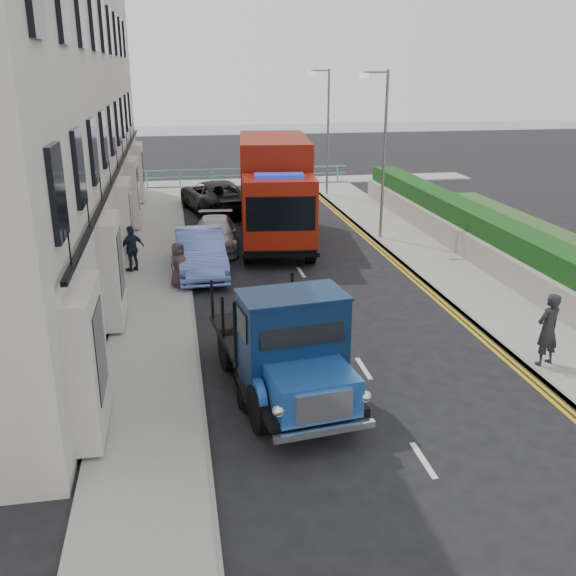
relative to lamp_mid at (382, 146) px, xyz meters
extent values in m
plane|color=black|center=(-4.18, -14.00, -4.00)|extent=(120.00, 120.00, 0.00)
cube|color=gray|center=(-9.38, -5.00, -3.94)|extent=(2.40, 38.00, 0.12)
cube|color=gray|center=(1.12, -5.00, -3.94)|extent=(2.60, 38.00, 0.12)
cube|color=gray|center=(-4.18, 15.00, -3.94)|extent=(30.00, 2.50, 0.12)
plane|color=#4E5B6A|center=(-4.18, 46.00, -4.00)|extent=(120.00, 120.00, 0.00)
cube|color=beige|center=(-13.68, -1.00, 3.00)|extent=(6.00, 30.00, 14.00)
cube|color=black|center=(-10.53, -1.00, -0.40)|extent=(0.12, 28.00, 0.10)
cube|color=#B2AD9E|center=(2.42, -5.00, -3.45)|extent=(0.30, 28.00, 1.00)
cube|color=#143F14|center=(3.12, -5.00, -3.05)|extent=(1.20, 28.00, 1.70)
cube|color=#59B2A5|center=(-4.18, 14.20, -2.92)|extent=(13.00, 0.08, 0.06)
cube|color=#59B2A5|center=(-4.18, 14.20, -3.35)|extent=(13.00, 0.06, 0.05)
cylinder|color=slate|center=(0.12, 0.00, -0.50)|extent=(0.12, 0.12, 7.00)
cube|color=slate|center=(-0.38, 0.00, 2.90)|extent=(1.00, 0.08, 0.08)
cube|color=beige|center=(-0.88, 0.00, 2.78)|extent=(0.35, 0.18, 0.18)
cylinder|color=slate|center=(0.12, 10.00, -0.50)|extent=(0.12, 0.12, 7.00)
cube|color=slate|center=(-0.38, 10.00, 2.90)|extent=(1.00, 0.08, 0.08)
cube|color=beige|center=(-0.88, 10.00, 2.78)|extent=(0.35, 0.18, 0.18)
cylinder|color=black|center=(-7.12, -14.41, -3.48)|extent=(0.41, 1.06, 1.04)
cylinder|color=black|center=(-5.24, -14.16, -3.48)|extent=(0.41, 1.06, 1.04)
cylinder|color=black|center=(-7.51, -11.42, -3.48)|extent=(0.41, 1.06, 1.04)
cylinder|color=black|center=(-5.63, -11.17, -3.48)|extent=(0.41, 1.06, 1.04)
cube|color=black|center=(-6.37, -12.79, -3.33)|extent=(2.70, 5.40, 0.19)
cube|color=#1D4D9F|center=(-6.11, -14.77, -2.94)|extent=(1.84, 1.61, 0.78)
cube|color=silver|center=(-6.02, -15.49, -2.94)|extent=(1.13, 0.23, 0.59)
cube|color=#0D2347|center=(-6.27, -13.54, -2.33)|extent=(2.31, 1.56, 1.89)
cube|color=black|center=(-6.54, -11.51, -3.08)|extent=(2.64, 3.29, 0.13)
cylinder|color=black|center=(-5.94, -2.56, -3.38)|extent=(0.50, 1.28, 1.24)
cylinder|color=black|center=(-3.58, -2.82, -3.38)|extent=(0.50, 1.28, 1.24)
cylinder|color=black|center=(-5.56, 0.92, -3.38)|extent=(0.50, 1.28, 1.24)
cylinder|color=black|center=(-3.20, 0.66, -3.38)|extent=(0.50, 1.28, 1.24)
cylinder|color=black|center=(-5.29, 3.40, -3.38)|extent=(0.50, 1.28, 1.24)
cylinder|color=black|center=(-2.93, 3.14, -3.38)|extent=(0.50, 1.28, 1.24)
cube|color=black|center=(-4.44, 0.23, -3.15)|extent=(3.45, 8.15, 0.28)
cube|color=maroon|center=(-4.76, -2.69, -1.96)|extent=(2.93, 2.43, 2.49)
cube|color=black|center=(-4.88, -3.72, -1.85)|extent=(2.48, 0.36, 1.24)
cube|color=maroon|center=(-4.31, 1.47, -1.40)|extent=(3.45, 6.15, 3.39)
imported|color=black|center=(-6.78, -12.16, -3.36)|extent=(1.70, 3.83, 1.28)
imported|color=#657CD8|center=(-7.78, -3.44, -3.21)|extent=(1.78, 4.81, 1.57)
imported|color=#BABBBF|center=(-7.00, -0.19, -3.38)|extent=(2.07, 4.40, 1.24)
imported|color=black|center=(-6.48, 6.84, -3.17)|extent=(3.86, 6.37, 1.65)
imported|color=#99989D|center=(-3.29, 6.23, -3.28)|extent=(2.95, 4.53, 1.44)
imported|color=black|center=(0.22, -12.77, -2.95)|extent=(0.78, 0.63, 1.86)
imported|color=#1B2031|center=(-10.18, -3.09, -3.05)|extent=(1.02, 0.90, 1.66)
imported|color=#453431|center=(-8.58, -5.17, -3.11)|extent=(0.88, 0.87, 1.53)
camera|label=1|loc=(-8.57, -25.88, 3.14)|focal=40.00mm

